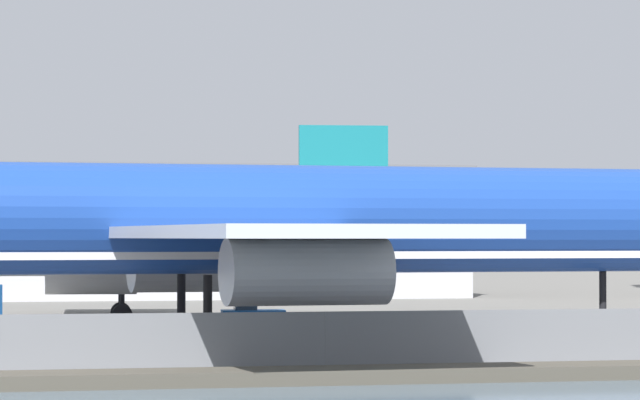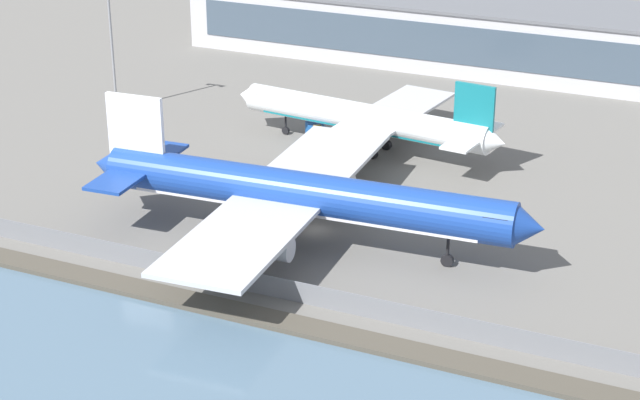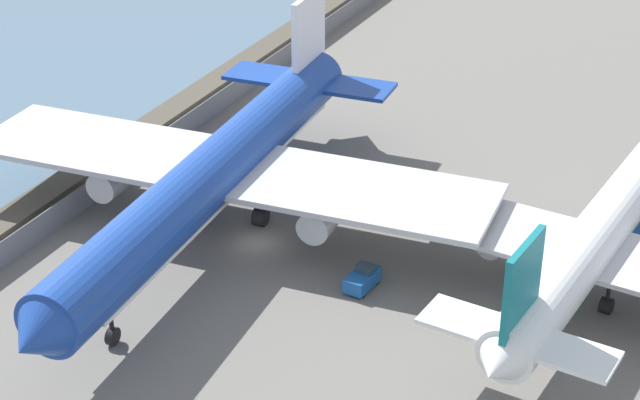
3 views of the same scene
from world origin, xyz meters
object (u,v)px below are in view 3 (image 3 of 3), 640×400
(cargo_jet_blue, at_px, (218,171))
(baggage_tug, at_px, (362,279))
(passenger_jet_white_teal, at_px, (595,240))
(ops_van, at_px, (612,233))

(cargo_jet_blue, bearing_deg, baggage_tug, 77.99)
(passenger_jet_white_teal, height_order, ops_van, passenger_jet_white_teal)
(ops_van, bearing_deg, baggage_tug, -48.16)
(cargo_jet_blue, xyz_separation_m, ops_van, (-11.04, 29.43, -4.30))
(ops_van, bearing_deg, passenger_jet_white_teal, -1.28)
(baggage_tug, height_order, ops_van, ops_van)
(cargo_jet_blue, height_order, passenger_jet_white_teal, cargo_jet_blue)
(passenger_jet_white_teal, distance_m, baggage_tug, 17.19)
(passenger_jet_white_teal, bearing_deg, baggage_tug, -66.91)
(baggage_tug, bearing_deg, cargo_jet_blue, -102.01)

